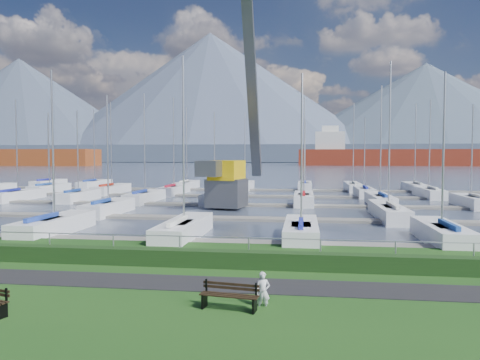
# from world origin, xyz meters

# --- Properties ---
(path) EXTENTS (160.00, 2.00, 0.04)m
(path) POSITION_xyz_m (0.00, -3.00, 0.01)
(path) COLOR black
(path) RESTS_ON grass
(water) EXTENTS (800.00, 540.00, 0.20)m
(water) POSITION_xyz_m (0.00, 260.00, -0.40)
(water) COLOR #3D4659
(hedge) EXTENTS (80.00, 0.70, 0.70)m
(hedge) POSITION_xyz_m (0.00, -0.40, 0.35)
(hedge) COLOR #1A3513
(hedge) RESTS_ON grass
(fence) EXTENTS (80.00, 0.04, 0.04)m
(fence) POSITION_xyz_m (0.00, 0.00, 1.20)
(fence) COLOR #9B9DA3
(fence) RESTS_ON grass
(foothill) EXTENTS (900.00, 80.00, 12.00)m
(foothill) POSITION_xyz_m (0.00, 330.00, 6.00)
(foothill) COLOR #465266
(foothill) RESTS_ON water
(mountains) EXTENTS (1190.00, 360.00, 115.00)m
(mountains) POSITION_xyz_m (7.35, 404.62, 46.68)
(mountains) COLOR #475367
(mountains) RESTS_ON water
(docks) EXTENTS (90.00, 41.60, 0.25)m
(docks) POSITION_xyz_m (0.00, 26.00, -0.22)
(docks) COLOR slate
(docks) RESTS_ON water
(bench_right) EXTENTS (1.84, 0.69, 0.85)m
(bench_right) POSITION_xyz_m (2.08, -5.65, 0.42)
(bench_right) COLOR black
(bench_right) RESTS_ON grass
(person) EXTENTS (0.49, 0.36, 1.22)m
(person) POSITION_xyz_m (3.05, -5.21, 0.61)
(person) COLOR silver
(person) RESTS_ON grass
(crane) EXTENTS (4.76, 13.38, 22.35)m
(crane) POSITION_xyz_m (-2.33, 24.57, 5.33)
(crane) COLOR #57595F
(crane) RESTS_ON water
(cargo_ship_mid) EXTENTS (99.79, 24.81, 21.50)m
(cargo_ship_mid) POSITION_xyz_m (47.41, 212.98, 3.55)
(cargo_ship_mid) COLOR maroon
(cargo_ship_mid) RESTS_ON water
(sailboat_fleet) EXTENTS (75.62, 49.30, 12.52)m
(sailboat_fleet) POSITION_xyz_m (-1.41, 28.41, 5.37)
(sailboat_fleet) COLOR #1D4494
(sailboat_fleet) RESTS_ON water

